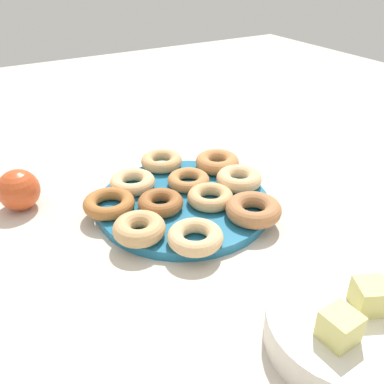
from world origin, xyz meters
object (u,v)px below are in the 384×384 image
at_px(donut_5, 253,210).
at_px(melon_chunk_right, 340,327).
at_px(donut_4, 210,197).
at_px(melon_chunk_left, 370,296).
at_px(donut_7, 239,179).
at_px(fruit_bowl, 344,331).
at_px(donut_plate, 183,203).
at_px(donut_1, 133,182).
at_px(donut_3, 139,228).
at_px(donut_10, 161,203).
at_px(donut_8, 162,161).
at_px(donut_6, 195,237).
at_px(donut_2, 189,180).
at_px(donut_9, 109,203).
at_px(donut_0, 217,162).
at_px(apple, 19,190).

bearing_deg(donut_5, melon_chunk_right, 70.90).
distance_m(donut_4, melon_chunk_left, 0.32).
bearing_deg(donut_7, donut_5, 66.76).
bearing_deg(fruit_bowl, donut_plate, -87.83).
bearing_deg(donut_1, donut_3, 70.26).
bearing_deg(donut_3, donut_plate, -151.79).
bearing_deg(donut_7, melon_chunk_right, 69.75).
distance_m(donut_7, melon_chunk_left, 0.35).
bearing_deg(donut_5, donut_3, -14.37).
height_order(donut_10, melon_chunk_left, melon_chunk_left).
relative_size(donut_1, donut_8, 1.01).
relative_size(donut_4, melon_chunk_left, 2.24).
relative_size(donut_5, fruit_bowl, 0.51).
bearing_deg(donut_6, donut_8, -105.92).
bearing_deg(fruit_bowl, donut_2, -92.78).
distance_m(donut_6, melon_chunk_right, 0.25).
bearing_deg(melon_chunk_right, donut_9, -75.28).
xyz_separation_m(donut_5, donut_8, (0.05, -0.24, -0.00)).
bearing_deg(donut_8, donut_7, 122.34).
height_order(donut_8, melon_chunk_left, melon_chunk_left).
relative_size(donut_8, donut_10, 1.06).
distance_m(donut_5, donut_6, 0.12).
height_order(donut_0, donut_8, donut_0).
bearing_deg(apple, donut_8, 177.22).
height_order(donut_8, donut_9, donut_8).
bearing_deg(donut_4, donut_3, 9.82).
relative_size(donut_4, donut_5, 0.87).
bearing_deg(donut_4, donut_0, -128.81).
relative_size(donut_8, donut_9, 0.94).
xyz_separation_m(donut_8, donut_10, (0.07, 0.14, 0.00)).
xyz_separation_m(donut_1, donut_5, (-0.13, 0.19, 0.00)).
bearing_deg(donut_7, donut_8, -57.66).
height_order(donut_10, fruit_bowl, fruit_bowl).
xyz_separation_m(donut_4, donut_5, (-0.04, 0.07, 0.00)).
bearing_deg(donut_9, donut_1, -144.00).
bearing_deg(donut_3, melon_chunk_right, 106.94).
distance_m(donut_0, donut_6, 0.25).
height_order(donut_4, fruit_bowl, fruit_bowl).
xyz_separation_m(donut_2, apple, (0.28, -0.11, 0.01)).
height_order(donut_1, donut_3, donut_3).
height_order(donut_7, melon_chunk_left, melon_chunk_left).
bearing_deg(donut_7, donut_0, -92.20).
distance_m(donut_8, donut_10, 0.16).
distance_m(donut_3, apple, 0.25).
xyz_separation_m(donut_7, donut_8, (0.09, -0.14, -0.00)).
xyz_separation_m(donut_2, melon_chunk_left, (-0.01, 0.39, 0.03)).
bearing_deg(donut_6, donut_1, -86.20).
bearing_deg(donut_0, donut_9, 7.49).
distance_m(donut_plate, donut_4, 0.05).
xyz_separation_m(donut_3, donut_5, (-0.18, 0.05, -0.00)).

